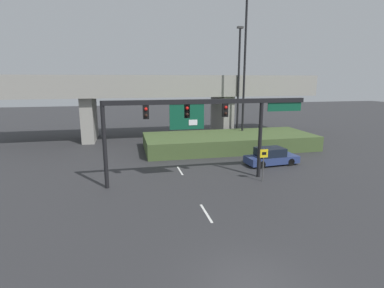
% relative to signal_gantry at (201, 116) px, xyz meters
% --- Properties ---
extents(ground_plane, '(160.00, 160.00, 0.00)m').
position_rel_signal_gantry_xyz_m(ground_plane, '(-1.02, -11.41, -4.79)').
color(ground_plane, '#2D2D30').
extents(lane_markings, '(0.14, 35.10, 0.01)m').
position_rel_signal_gantry_xyz_m(lane_markings, '(-1.02, 2.85, -4.79)').
color(lane_markings, silver).
rests_on(lane_markings, ground).
extents(signal_gantry, '(14.64, 0.44, 5.96)m').
position_rel_signal_gantry_xyz_m(signal_gantry, '(0.00, 0.00, 0.00)').
color(signal_gantry, black).
rests_on(signal_gantry, ground).
extents(speed_limit_sign, '(0.60, 0.11, 2.47)m').
position_rel_signal_gantry_xyz_m(speed_limit_sign, '(4.41, -1.09, -3.18)').
color(speed_limit_sign, '#4C4C4C').
rests_on(speed_limit_sign, ground).
extents(highway_light_pole_near, '(0.70, 0.36, 13.28)m').
position_rel_signal_gantry_xyz_m(highway_light_pole_near, '(8.20, 14.07, 2.22)').
color(highway_light_pole_near, black).
rests_on(highway_light_pole_near, ground).
extents(highway_light_pole_far, '(0.70, 0.36, 16.97)m').
position_rel_signal_gantry_xyz_m(highway_light_pole_far, '(7.91, 11.65, 4.07)').
color(highway_light_pole_far, black).
rests_on(highway_light_pole_far, ground).
extents(overpass_bridge, '(39.86, 7.33, 7.80)m').
position_rel_signal_gantry_xyz_m(overpass_bridge, '(-1.02, 17.81, 0.80)').
color(overpass_bridge, gray).
rests_on(overpass_bridge, ground).
extents(grass_embankment, '(18.00, 6.99, 1.53)m').
position_rel_signal_gantry_xyz_m(grass_embankment, '(5.62, 9.64, -4.03)').
color(grass_embankment, '#42562D').
rests_on(grass_embankment, ground).
extents(parked_sedan_near_right, '(4.71, 2.19, 1.50)m').
position_rel_signal_gantry_xyz_m(parked_sedan_near_right, '(7.09, 2.90, -4.10)').
color(parked_sedan_near_right, navy).
rests_on(parked_sedan_near_right, ground).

